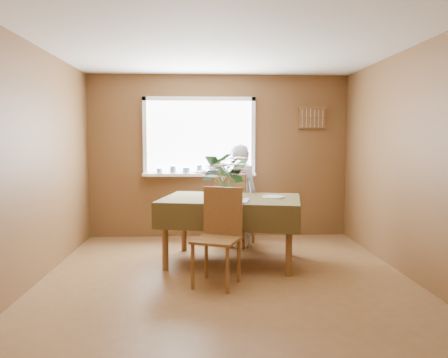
{
  "coord_description": "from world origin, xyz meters",
  "views": [
    {
      "loc": [
        -0.24,
        -4.51,
        1.5
      ],
      "look_at": [
        0.0,
        0.55,
        1.05
      ],
      "focal_mm": 35.0,
      "sensor_mm": 36.0,
      "label": 1
    }
  ],
  "objects_px": {
    "chair_far": "(233,206)",
    "seated_woman": "(239,196)",
    "chair_near": "(219,232)",
    "dining_table": "(231,206)",
    "flower_bouquet": "(227,172)"
  },
  "relations": [
    {
      "from": "chair_far",
      "to": "seated_woman",
      "type": "distance_m",
      "value": 0.18
    },
    {
      "from": "chair_near",
      "to": "dining_table",
      "type": "bearing_deg",
      "value": 99.54
    },
    {
      "from": "chair_far",
      "to": "chair_near",
      "type": "relative_size",
      "value": 1.07
    },
    {
      "from": "dining_table",
      "to": "seated_woman",
      "type": "relative_size",
      "value": 1.28
    },
    {
      "from": "chair_far",
      "to": "chair_near",
      "type": "bearing_deg",
      "value": 107.09
    },
    {
      "from": "chair_far",
      "to": "dining_table",
      "type": "bearing_deg",
      "value": 110.46
    },
    {
      "from": "flower_bouquet",
      "to": "chair_far",
      "type": "bearing_deg",
      "value": 82.35
    },
    {
      "from": "dining_table",
      "to": "chair_near",
      "type": "bearing_deg",
      "value": -91.05
    },
    {
      "from": "chair_near",
      "to": "seated_woman",
      "type": "distance_m",
      "value": 1.57
    },
    {
      "from": "seated_woman",
      "to": "dining_table",
      "type": "bearing_deg",
      "value": 80.02
    },
    {
      "from": "flower_bouquet",
      "to": "chair_near",
      "type": "bearing_deg",
      "value": -102.34
    },
    {
      "from": "dining_table",
      "to": "chair_near",
      "type": "distance_m",
      "value": 0.81
    },
    {
      "from": "flower_bouquet",
      "to": "dining_table",
      "type": "bearing_deg",
      "value": 76.74
    },
    {
      "from": "chair_far",
      "to": "flower_bouquet",
      "type": "xyz_separation_m",
      "value": [
        -0.15,
        -1.09,
        0.56
      ]
    },
    {
      "from": "dining_table",
      "to": "flower_bouquet",
      "type": "distance_m",
      "value": 0.51
    }
  ]
}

